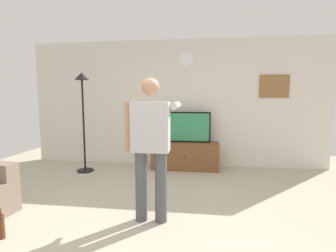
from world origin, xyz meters
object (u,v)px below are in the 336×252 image
beverage_bottle (1,226)px  person_standing_nearer_lamp (151,141)px  floor_lamp (83,101)px  tv_stand (185,156)px  television (185,127)px  wall_clock (187,59)px  framed_picture (274,86)px

beverage_bottle → person_standing_nearer_lamp: bearing=21.9°
floor_lamp → person_standing_nearer_lamp: size_ratio=1.16×
tv_stand → floor_lamp: (-1.98, -0.43, 1.12)m
television → floor_lamp: bearing=-166.4°
person_standing_nearer_lamp → wall_clock: bearing=84.0°
person_standing_nearer_lamp → television: bearing=83.4°
tv_stand → person_standing_nearer_lamp: (-0.27, -2.23, 0.68)m
floor_lamp → person_standing_nearer_lamp: (1.72, -1.80, -0.44)m
wall_clock → framed_picture: size_ratio=0.51×
tv_stand → framed_picture: 2.31m
framed_picture → person_standing_nearer_lamp: framed_picture is taller
beverage_bottle → framed_picture: bearing=41.5°
wall_clock → beverage_bottle: bearing=-119.2°
floor_lamp → beverage_bottle: floor_lamp is taller
framed_picture → wall_clock: bearing=-179.8°
wall_clock → person_standing_nearer_lamp: bearing=-96.0°
television → wall_clock: wall_clock is taller
floor_lamp → beverage_bottle: (0.24, -2.39, -1.27)m
tv_stand → framed_picture: framed_picture is taller
wall_clock → person_standing_nearer_lamp: (-0.27, -2.52, -1.32)m
television → framed_picture: (1.79, 0.25, 0.83)m
beverage_bottle → television: bearing=58.8°
floor_lamp → tv_stand: bearing=12.3°
wall_clock → framed_picture: bearing=0.2°
tv_stand → television: size_ratio=1.33×
tv_stand → framed_picture: bearing=9.4°
television → floor_lamp: floor_lamp is taller
wall_clock → floor_lamp: 2.29m
television → floor_lamp: (-1.98, -0.48, 0.53)m
framed_picture → tv_stand: bearing=-170.6°
framed_picture → person_standing_nearer_lamp: 3.34m
television → framed_picture: bearing=7.9°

